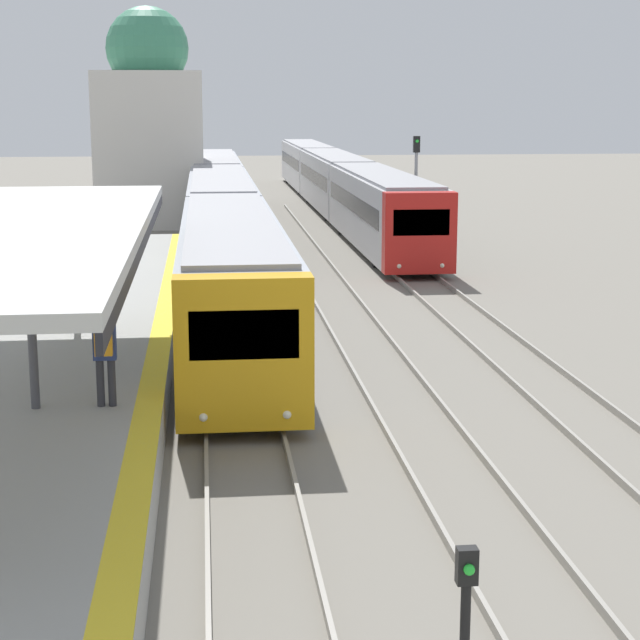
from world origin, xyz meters
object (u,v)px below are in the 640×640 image
(person_on_platform, at_px, (105,352))
(signal_post_near, at_px, (465,626))
(train_near, at_px, (221,212))
(train_far, at_px, (335,180))
(signal_mast_far, at_px, (416,176))

(person_on_platform, relative_size, signal_post_near, 0.81)
(train_near, bearing_deg, train_far, 68.52)
(signal_post_near, xyz_separation_m, signal_mast_far, (6.76, 36.62, 1.71))
(train_near, height_order, signal_mast_far, signal_mast_far)
(train_far, bearing_deg, person_on_platform, -102.37)
(signal_mast_far, bearing_deg, signal_post_near, -100.45)
(train_near, xyz_separation_m, train_far, (6.76, 17.17, -0.00))
(person_on_platform, xyz_separation_m, signal_post_near, (4.18, -9.30, -0.60))
(train_far, relative_size, signal_post_near, 23.66)
(train_near, distance_m, train_far, 18.46)
(signal_mast_far, bearing_deg, person_on_platform, -111.83)
(person_on_platform, bearing_deg, signal_post_near, -65.78)
(person_on_platform, xyz_separation_m, train_near, (2.45, 24.82, -0.09))
(person_on_platform, height_order, signal_post_near, person_on_platform)
(train_far, bearing_deg, train_near, -111.48)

